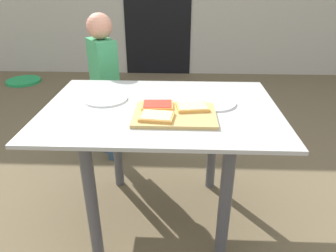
# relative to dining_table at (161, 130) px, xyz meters

# --- Properties ---
(ground_plane) EXTENTS (16.00, 16.00, 0.00)m
(ground_plane) POSITION_rel_dining_table_xyz_m (0.00, 0.00, -0.58)
(ground_plane) COLOR brown
(dining_table) EXTENTS (1.17, 0.83, 0.71)m
(dining_table) POSITION_rel_dining_table_xyz_m (0.00, 0.00, 0.00)
(dining_table) COLOR #B4B6B2
(dining_table) RESTS_ON ground
(cutting_board) EXTENTS (0.38, 0.28, 0.02)m
(cutting_board) POSITION_rel_dining_table_xyz_m (0.07, -0.11, 0.14)
(cutting_board) COLOR tan
(cutting_board) RESTS_ON dining_table
(pizza_slice_far_left) EXTENTS (0.16, 0.12, 0.02)m
(pizza_slice_far_left) POSITION_rel_dining_table_xyz_m (-0.01, -0.04, 0.16)
(pizza_slice_far_left) COLOR #E9A34A
(pizza_slice_far_left) RESTS_ON cutting_board
(pizza_slice_far_right) EXTENTS (0.17, 0.14, 0.02)m
(pizza_slice_far_right) POSITION_rel_dining_table_xyz_m (0.16, -0.05, 0.16)
(pizza_slice_far_right) COLOR #E9A34A
(pizza_slice_far_right) RESTS_ON cutting_board
(pizza_slice_near_left) EXTENTS (0.16, 0.13, 0.02)m
(pizza_slice_near_left) POSITION_rel_dining_table_xyz_m (-0.01, -0.17, 0.16)
(pizza_slice_near_left) COLOR #E9A34A
(pizza_slice_near_left) RESTS_ON cutting_board
(plate_white_left) EXTENTS (0.23, 0.23, 0.01)m
(plate_white_left) POSITION_rel_dining_table_xyz_m (-0.30, 0.09, 0.14)
(plate_white_left) COLOR white
(plate_white_left) RESTS_ON dining_table
(plate_white_right) EXTENTS (0.23, 0.23, 0.01)m
(plate_white_right) POSITION_rel_dining_table_xyz_m (0.27, 0.06, 0.14)
(plate_white_right) COLOR white
(plate_white_right) RESTS_ON dining_table
(child_left) EXTENTS (0.25, 0.28, 1.08)m
(child_left) POSITION_rel_dining_table_xyz_m (-0.45, 0.69, 0.05)
(child_left) COLOR #304D6A
(child_left) RESTS_ON ground
(garden_hose_coil) EXTENTS (0.44, 0.44, 0.03)m
(garden_hose_coil) POSITION_rel_dining_table_xyz_m (-1.99, 2.46, -0.56)
(garden_hose_coil) COLOR green
(garden_hose_coil) RESTS_ON ground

